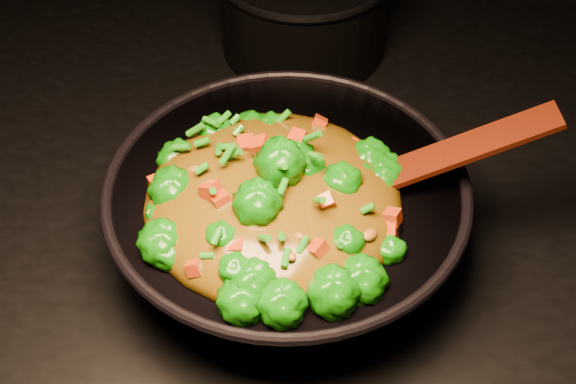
# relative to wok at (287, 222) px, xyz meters

# --- Properties ---
(wok) EXTENTS (0.38, 0.38, 0.11)m
(wok) POSITION_rel_wok_xyz_m (0.00, 0.00, 0.00)
(wok) COLOR black
(wok) RESTS_ON stovetop
(stir_fry) EXTENTS (0.29, 0.29, 0.09)m
(stir_fry) POSITION_rel_wok_xyz_m (-0.01, -0.03, 0.10)
(stir_fry) COLOR #126F07
(stir_fry) RESTS_ON wok
(spatula) EXTENTS (0.23, 0.10, 0.10)m
(spatula) POSITION_rel_wok_xyz_m (0.16, 0.03, 0.09)
(spatula) COLOR #320E03
(spatula) RESTS_ON wok
(back_pot) EXTENTS (0.31, 0.31, 0.13)m
(back_pot) POSITION_rel_wok_xyz_m (-0.03, 0.39, 0.01)
(back_pot) COLOR black
(back_pot) RESTS_ON stovetop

